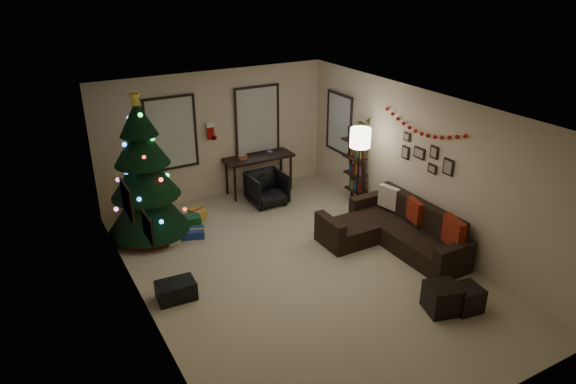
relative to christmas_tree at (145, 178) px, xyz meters
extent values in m
plane|color=#B6AB8A|center=(1.82, -2.37, -1.15)|extent=(7.00, 7.00, 0.00)
plane|color=white|center=(1.82, -2.37, 1.55)|extent=(7.00, 7.00, 0.00)
plane|color=beige|center=(1.82, 1.13, 0.20)|extent=(5.00, 0.00, 5.00)
plane|color=beige|center=(1.82, -5.87, 0.20)|extent=(5.00, 0.00, 5.00)
plane|color=beige|center=(-0.68, -2.37, 0.20)|extent=(0.00, 7.00, 7.00)
plane|color=beige|center=(4.32, -2.37, 0.20)|extent=(0.00, 7.00, 7.00)
cube|color=#728CB2|center=(0.87, 1.10, 0.40)|extent=(0.94, 0.02, 1.35)
cube|color=beige|center=(0.87, 1.10, 0.40)|extent=(0.94, 0.03, 1.35)
cube|color=#728CB2|center=(2.77, 1.10, 0.40)|extent=(0.94, 0.02, 1.35)
cube|color=beige|center=(2.77, 1.10, 0.40)|extent=(0.94, 0.03, 1.35)
cube|color=#728CB2|center=(4.29, 0.18, 0.35)|extent=(0.05, 0.27, 1.17)
cube|color=beige|center=(4.29, 0.18, 0.35)|extent=(0.05, 0.45, 1.17)
cylinder|color=black|center=(0.00, 0.00, -0.98)|extent=(0.11, 0.11, 0.33)
cone|color=black|center=(0.00, 0.00, -0.49)|extent=(1.49, 1.49, 1.04)
cone|color=black|center=(0.00, 0.00, 0.11)|extent=(1.23, 1.23, 0.88)
cone|color=black|center=(0.00, 0.00, 0.66)|extent=(0.97, 0.97, 0.77)
cone|color=black|center=(0.00, 0.00, 1.10)|extent=(0.66, 0.66, 0.60)
cylinder|color=maroon|center=(0.00, 0.00, -1.13)|extent=(1.21, 1.21, 0.04)
cube|color=#14591E|center=(0.77, -0.02, -1.04)|extent=(0.35, 0.28, 0.22)
cube|color=maroon|center=(-0.23, 0.18, -1.01)|extent=(0.26, 0.26, 0.28)
cube|color=navy|center=(0.67, -0.42, -1.07)|extent=(0.40, 0.30, 0.15)
cube|color=silver|center=(0.27, -0.47, -1.05)|extent=(0.22, 0.22, 0.20)
cube|color=gold|center=(1.02, 0.28, -1.06)|extent=(0.25, 0.30, 0.18)
cube|color=#14591E|center=(-0.13, -0.27, -1.02)|extent=(0.30, 0.22, 0.25)
cube|color=black|center=(3.85, -2.62, -0.97)|extent=(0.77, 2.04, 0.36)
cube|color=black|center=(4.14, -2.62, -0.56)|extent=(0.20, 2.04, 0.46)
cube|color=black|center=(3.85, -3.74, -0.87)|extent=(0.77, 0.20, 0.56)
cube|color=black|center=(3.85, -1.50, -0.87)|extent=(0.77, 0.20, 0.56)
cube|color=black|center=(3.11, -1.98, -0.97)|extent=(0.72, 0.77, 0.36)
cube|color=black|center=(2.66, -1.98, -0.87)|extent=(0.18, 0.77, 0.56)
cube|color=maroon|center=(4.03, -3.51, -0.51)|extent=(0.25, 0.51, 0.49)
cube|color=maroon|center=(4.03, -2.58, -0.51)|extent=(0.20, 0.42, 0.40)
cube|color=beige|center=(4.03, -1.88, -0.52)|extent=(0.21, 0.44, 0.42)
cube|color=black|center=(3.04, -4.33, -0.94)|extent=(0.56, 0.56, 0.43)
cube|color=black|center=(3.38, -4.48, -0.96)|extent=(0.45, 0.45, 0.37)
cube|color=black|center=(2.67, 0.85, -0.35)|extent=(1.53, 0.55, 0.05)
cylinder|color=black|center=(2.00, 0.63, -0.77)|extent=(0.05, 0.05, 0.76)
cylinder|color=black|center=(2.00, 1.07, -0.77)|extent=(0.05, 0.05, 0.76)
cylinder|color=black|center=(3.34, 0.63, -0.77)|extent=(0.05, 0.05, 0.76)
cylinder|color=black|center=(3.34, 1.07, -0.77)|extent=(0.05, 0.05, 0.76)
imported|color=black|center=(2.53, 0.20, -0.80)|extent=(0.68, 0.63, 0.69)
cube|color=black|center=(4.14, -0.93, -0.33)|extent=(0.05, 0.05, 1.64)
cube|color=black|center=(4.14, -0.49, -0.33)|extent=(0.05, 0.05, 1.64)
cube|color=black|center=(4.11, -0.71, -0.83)|extent=(0.30, 0.46, 0.03)
cube|color=black|center=(4.11, -0.71, -0.47)|extent=(0.30, 0.46, 0.03)
cube|color=black|center=(4.11, -0.71, -0.10)|extent=(0.30, 0.46, 0.03)
cube|color=black|center=(4.11, -0.71, 0.26)|extent=(0.30, 0.46, 0.03)
imported|color=#4C4C4C|center=(4.12, -0.86, 0.64)|extent=(0.51, 0.48, 0.45)
cylinder|color=black|center=(3.77, -1.24, -1.13)|extent=(0.32, 0.32, 0.03)
cylinder|color=black|center=(3.77, -1.24, -0.34)|extent=(0.03, 0.03, 1.54)
cylinder|color=white|center=(3.77, -1.24, 0.51)|extent=(0.39, 0.39, 0.37)
cube|color=black|center=(-0.66, -1.62, 0.37)|extent=(0.04, 0.60, 0.50)
cube|color=tan|center=(-0.66, -1.62, 0.37)|extent=(0.01, 0.54, 0.45)
cube|color=black|center=(-0.66, -2.73, 0.43)|extent=(0.04, 0.45, 0.35)
cube|color=beige|center=(-0.66, -2.73, 0.43)|extent=(0.01, 0.41, 0.31)
cube|color=black|center=(4.30, -2.97, 0.40)|extent=(0.03, 0.22, 0.28)
cube|color=black|center=(4.30, -2.62, 0.55)|extent=(0.03, 0.18, 0.22)
cube|color=black|center=(4.30, -2.62, 0.25)|extent=(0.03, 0.20, 0.16)
cube|color=black|center=(4.30, -2.27, 0.43)|extent=(0.03, 0.26, 0.20)
cube|color=black|center=(4.30, -1.92, 0.33)|extent=(0.03, 0.18, 0.24)
cube|color=black|center=(4.30, -1.92, 0.63)|extent=(0.03, 0.16, 0.16)
cube|color=#990F0C|center=(1.67, 1.02, 0.32)|extent=(0.14, 0.04, 0.30)
cube|color=white|center=(1.67, 1.02, 0.47)|extent=(0.16, 0.05, 0.08)
cube|color=#990F0C|center=(1.74, 1.02, 0.19)|extent=(0.10, 0.04, 0.08)
cube|color=#990F0C|center=(2.00, 1.23, 0.33)|extent=(0.14, 0.04, 0.30)
cube|color=white|center=(2.00, 1.23, 0.48)|extent=(0.16, 0.05, 0.08)
cube|color=#990F0C|center=(2.07, 1.23, 0.20)|extent=(0.10, 0.04, 0.08)
cube|color=black|center=(-0.22, -2.15, -1.01)|extent=(0.59, 0.41, 0.29)
camera|label=1|loc=(-1.99, -8.73, 3.52)|focal=32.65mm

